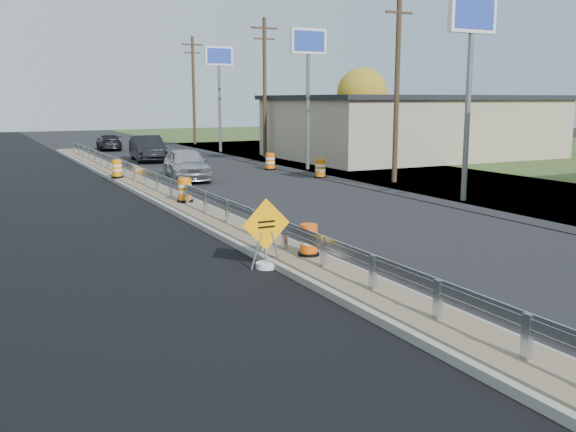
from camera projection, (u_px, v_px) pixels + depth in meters
name	position (u px, v px, depth m)	size (l,w,h in m)	color
ground	(253.00, 242.00, 18.33)	(140.00, 140.00, 0.00)	black
milled_overlay	(48.00, 203.00, 25.15)	(7.20, 120.00, 0.01)	black
median	(171.00, 200.00, 25.33)	(1.60, 55.00, 0.23)	gray
guardrail	(164.00, 181.00, 26.10)	(0.10, 46.15, 0.72)	silver
retail_building_near	(412.00, 126.00, 44.83)	(18.50, 12.50, 4.27)	tan
pylon_sign_south	(471.00, 34.00, 24.47)	(2.20, 0.30, 7.90)	slate
pylon_sign_mid	(308.00, 54.00, 35.87)	(2.20, 0.30, 7.90)	slate
pylon_sign_north	(219.00, 66.00, 48.15)	(2.20, 0.30, 7.90)	slate
utility_pole_smid	(397.00, 80.00, 30.45)	(1.90, 0.26, 9.40)	#473523
utility_pole_nmid	(265.00, 85.00, 43.61)	(1.90, 0.26, 9.40)	#473523
utility_pole_north	(194.00, 88.00, 56.77)	(1.90, 0.26, 9.40)	#473523
tree_far_yellow	(362.00, 93.00, 58.91)	(4.62, 4.62, 6.86)	#473523
caution_sign	(266.00, 251.00, 15.38)	(1.24, 0.52, 1.71)	white
barrel_median_near	(309.00, 240.00, 15.75)	(0.53, 0.53, 0.78)	black
barrel_median_mid	(185.00, 191.00, 23.94)	(0.61, 0.61, 0.89)	black
barrel_median_far	(117.00, 169.00, 31.32)	(0.59, 0.59, 0.87)	black
barrel_shoulder_near	(320.00, 169.00, 33.09)	(0.66, 0.66, 0.97)	black
barrel_shoulder_mid	(270.00, 162.00, 36.91)	(0.65, 0.65, 0.96)	black
car_silver	(186.00, 164.00, 32.23)	(1.88, 4.68, 1.59)	#BBBABF
car_dark_mid	(147.00, 148.00, 42.04)	(1.77, 5.07, 1.67)	black
car_dark_far	(109.00, 142.00, 51.12)	(1.78, 4.38, 1.27)	black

